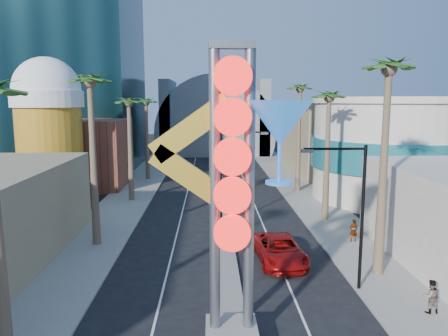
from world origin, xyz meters
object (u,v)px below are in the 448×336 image
(neon_sign, at_px, (252,175))
(pedestrian_b, at_px, (431,296))
(pedestrian_a, at_px, (353,230))
(red_pickup, at_px, (280,250))

(neon_sign, bearing_deg, pedestrian_b, 13.95)
(neon_sign, xyz_separation_m, pedestrian_a, (8.63, 12.89, -6.33))
(red_pickup, bearing_deg, pedestrian_b, -53.47)
(neon_sign, distance_m, pedestrian_b, 11.12)
(red_pickup, distance_m, pedestrian_b, 9.47)
(pedestrian_b, bearing_deg, neon_sign, 10.17)
(red_pickup, xyz_separation_m, pedestrian_a, (5.92, 3.50, 0.15))
(pedestrian_a, distance_m, pedestrian_b, 10.69)
(neon_sign, height_order, red_pickup, neon_sign)
(pedestrian_a, height_order, pedestrian_b, pedestrian_a)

